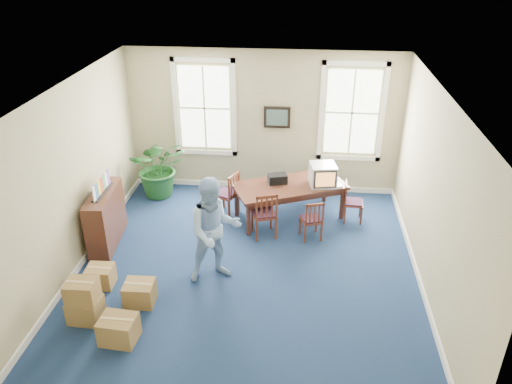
# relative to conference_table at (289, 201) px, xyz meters

# --- Properties ---
(floor) EXTENTS (6.50, 6.50, 0.00)m
(floor) POSITION_rel_conference_table_xyz_m (-0.66, -1.93, -0.38)
(floor) COLOR navy
(floor) RESTS_ON ground
(ceiling) EXTENTS (6.50, 6.50, 0.00)m
(ceiling) POSITION_rel_conference_table_xyz_m (-0.66, -1.93, 2.82)
(ceiling) COLOR white
(ceiling) RESTS_ON ground
(wall_back) EXTENTS (6.50, 0.00, 6.50)m
(wall_back) POSITION_rel_conference_table_xyz_m (-0.66, 1.32, 1.22)
(wall_back) COLOR tan
(wall_back) RESTS_ON ground
(wall_front) EXTENTS (6.50, 0.00, 6.50)m
(wall_front) POSITION_rel_conference_table_xyz_m (-0.66, -5.18, 1.22)
(wall_front) COLOR tan
(wall_front) RESTS_ON ground
(wall_left) EXTENTS (0.00, 6.50, 6.50)m
(wall_left) POSITION_rel_conference_table_xyz_m (-3.66, -1.93, 1.22)
(wall_left) COLOR tan
(wall_left) RESTS_ON ground
(wall_right) EXTENTS (0.00, 6.50, 6.50)m
(wall_right) POSITION_rel_conference_table_xyz_m (2.34, -1.93, 1.22)
(wall_right) COLOR tan
(wall_right) RESTS_ON ground
(baseboard_back) EXTENTS (6.00, 0.04, 0.12)m
(baseboard_back) POSITION_rel_conference_table_xyz_m (-0.66, 1.29, -0.32)
(baseboard_back) COLOR white
(baseboard_back) RESTS_ON ground
(baseboard_left) EXTENTS (0.04, 6.50, 0.12)m
(baseboard_left) POSITION_rel_conference_table_xyz_m (-3.63, -1.93, -0.32)
(baseboard_left) COLOR white
(baseboard_left) RESTS_ON ground
(baseboard_right) EXTENTS (0.04, 6.50, 0.12)m
(baseboard_right) POSITION_rel_conference_table_xyz_m (2.31, -1.93, -0.32)
(baseboard_right) COLOR white
(baseboard_right) RESTS_ON ground
(window_left) EXTENTS (1.40, 0.12, 2.20)m
(window_left) POSITION_rel_conference_table_xyz_m (-1.96, 1.30, 1.52)
(window_left) COLOR white
(window_left) RESTS_ON ground
(window_right) EXTENTS (1.40, 0.12, 2.20)m
(window_right) POSITION_rel_conference_table_xyz_m (1.24, 1.30, 1.52)
(window_right) COLOR white
(window_right) RESTS_ON ground
(wall_picture) EXTENTS (0.58, 0.06, 0.48)m
(wall_picture) POSITION_rel_conference_table_xyz_m (-0.36, 1.27, 1.37)
(wall_picture) COLOR black
(wall_picture) RESTS_ON ground
(conference_table) EXTENTS (2.45, 1.84, 0.76)m
(conference_table) POSITION_rel_conference_table_xyz_m (0.00, 0.00, 0.00)
(conference_table) COLOR #4B261B
(conference_table) RESTS_ON ground
(crt_tv) EXTENTS (0.59, 0.62, 0.45)m
(crt_tv) POSITION_rel_conference_table_xyz_m (0.66, 0.05, 0.61)
(crt_tv) COLOR #B7B7BC
(crt_tv) RESTS_ON conference_table
(game_console) EXTENTS (0.21, 0.24, 0.05)m
(game_console) POSITION_rel_conference_table_xyz_m (0.96, 0.00, 0.41)
(game_console) COLOR white
(game_console) RESTS_ON conference_table
(equipment_bag) EXTENTS (0.43, 0.34, 0.19)m
(equipment_bag) POSITION_rel_conference_table_xyz_m (-0.25, 0.05, 0.47)
(equipment_bag) COLOR black
(equipment_bag) RESTS_ON conference_table
(chair_near_left) EXTENTS (0.57, 0.57, 0.99)m
(chair_near_left) POSITION_rel_conference_table_xyz_m (-0.46, -0.76, 0.12)
(chair_near_left) COLOR maroon
(chair_near_left) RESTS_ON ground
(chair_near_right) EXTENTS (0.48, 0.48, 0.85)m
(chair_near_right) POSITION_rel_conference_table_xyz_m (0.46, -0.76, 0.05)
(chair_near_right) COLOR maroon
(chair_near_right) RESTS_ON ground
(chair_end_left) EXTENTS (0.58, 0.58, 0.97)m
(chair_end_left) POSITION_rel_conference_table_xyz_m (-1.32, 0.00, 0.11)
(chair_end_left) COLOR maroon
(chair_end_left) RESTS_ON ground
(chair_end_right) EXTENTS (0.40, 0.40, 0.85)m
(chair_end_right) POSITION_rel_conference_table_xyz_m (1.32, 0.00, 0.04)
(chair_end_right) COLOR maroon
(chair_end_right) RESTS_ON ground
(man) EXTENTS (1.12, 1.00, 1.88)m
(man) POSITION_rel_conference_table_xyz_m (-1.16, -2.19, 0.56)
(man) COLOR #8EB3E0
(man) RESTS_ON ground
(credenza) EXTENTS (0.51, 1.39, 1.07)m
(credenza) POSITION_rel_conference_table_xyz_m (-3.41, -1.33, 0.16)
(credenza) COLOR #4B261B
(credenza) RESTS_ON ground
(brochure_rack) EXTENTS (0.25, 0.72, 0.31)m
(brochure_rack) POSITION_rel_conference_table_xyz_m (-3.39, -1.33, 0.85)
(brochure_rack) COLOR #99999E
(brochure_rack) RESTS_ON credenza
(potted_plant) EXTENTS (1.50, 1.39, 1.38)m
(potted_plant) POSITION_rel_conference_table_xyz_m (-2.93, 0.73, 0.31)
(potted_plant) COLOR #1A4C1E
(potted_plant) RESTS_ON ground
(cardboard_boxes) EXTENTS (1.38, 1.38, 0.75)m
(cardboard_boxes) POSITION_rel_conference_table_xyz_m (-2.78, -3.36, -0.00)
(cardboard_boxes) COLOR olive
(cardboard_boxes) RESTS_ON ground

